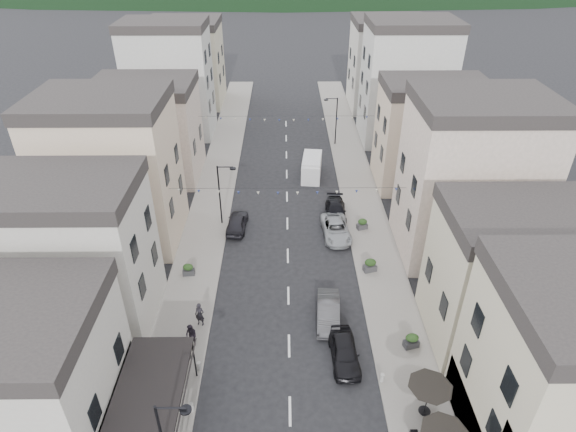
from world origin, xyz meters
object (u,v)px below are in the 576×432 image
parked_car_b (328,312)px  parked_car_c (336,229)px  parked_car_d (336,211)px  parked_car_e (237,222)px  pedestrian_b (191,335)px  delivery_van (312,166)px  pedestrian_a (200,315)px  parked_car_a (344,352)px

parked_car_b → parked_car_c: parked_car_b is taller
parked_car_d → parked_car_e: bearing=-165.1°
parked_car_c → parked_car_e: 8.99m
parked_car_d → pedestrian_b: (-11.07, -16.12, 0.32)m
delivery_van → parked_car_c: bearing=-75.9°
delivery_van → pedestrian_a: size_ratio=2.79×
parked_car_d → parked_car_c: bearing=-92.7°
parked_car_d → pedestrian_a: pedestrian_a is taller
parked_car_d → pedestrian_b: 19.56m
parked_car_e → pedestrian_b: size_ratio=2.40×
parked_car_c → pedestrian_a: pedestrian_a is taller
parked_car_a → parked_car_b: (-0.75, 3.65, 0.00)m
parked_car_d → delivery_van: bearing=105.0°
parked_car_b → parked_car_c: 10.65m
parked_car_e → pedestrian_b: 14.21m
parked_car_a → parked_car_c: parked_car_a is taller
parked_car_c → pedestrian_a: size_ratio=2.73×
parked_car_a → parked_car_b: size_ratio=0.96×
parked_car_a → parked_car_c: bearing=84.1°
parked_car_b → pedestrian_a: pedestrian_a is taller
parked_car_a → pedestrian_b: size_ratio=2.46×
parked_car_a → parked_car_e: (-8.15, 15.33, -0.02)m
parked_car_e → pedestrian_a: bearing=86.6°
parked_car_d → delivery_van: (-1.87, 8.37, 0.49)m
parked_car_a → parked_car_b: bearing=98.8°
parked_car_a → pedestrian_b: 10.10m
parked_car_d → pedestrian_b: bearing=-122.1°
parked_car_a → pedestrian_a: pedestrian_a is taller
parked_car_a → pedestrian_b: (-10.02, 1.25, 0.26)m
delivery_van → pedestrian_a: (-8.91, -22.59, -0.12)m
parked_car_b → parked_car_e: parked_car_b is taller
pedestrian_a → pedestrian_b: bearing=-84.3°
parked_car_d → delivery_van: delivery_van is taller
pedestrian_b → parked_car_d: bearing=87.6°
pedestrian_a → pedestrian_b: size_ratio=1.06×
delivery_van → pedestrian_b: 26.16m
parked_car_a → parked_car_d: (1.05, 17.37, -0.06)m
parked_car_d → pedestrian_a: size_ratio=2.51×
parked_car_b → parked_car_e: 13.83m
parked_car_e → pedestrian_b: pedestrian_b is taller
pedestrian_b → delivery_van: bearing=101.5°
parked_car_b → delivery_van: size_ratio=0.87×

